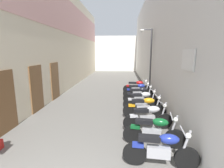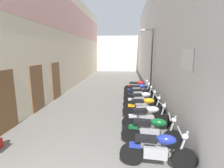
# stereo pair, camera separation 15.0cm
# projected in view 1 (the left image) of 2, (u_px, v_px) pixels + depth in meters

# --- Properties ---
(ground_plane) EXTENTS (38.90, 38.90, 0.00)m
(ground_plane) POSITION_uv_depth(u_px,v_px,m) (107.00, 93.00, 11.81)
(ground_plane) COLOR #66635E
(building_left) EXTENTS (0.45, 22.90, 7.55)m
(building_left) POSITION_uv_depth(u_px,v_px,m) (68.00, 39.00, 13.20)
(building_left) COLOR beige
(building_left) RESTS_ON ground
(building_right) EXTENTS (0.45, 22.90, 7.38)m
(building_right) POSITION_uv_depth(u_px,v_px,m) (151.00, 40.00, 12.86)
(building_right) COLOR silver
(building_right) RESTS_ON ground
(building_far_end) EXTENTS (9.02, 2.00, 5.09)m
(building_far_end) POSITION_uv_depth(u_px,v_px,m) (116.00, 54.00, 25.48)
(building_far_end) COLOR silver
(building_far_end) RESTS_ON ground
(motorcycle_nearest) EXTENTS (1.85, 0.58, 1.04)m
(motorcycle_nearest) POSITION_uv_depth(u_px,v_px,m) (161.00, 149.00, 4.09)
(motorcycle_nearest) COLOR black
(motorcycle_nearest) RESTS_ON ground
(motorcycle_second) EXTENTS (1.84, 0.58, 1.04)m
(motorcycle_second) POSITION_uv_depth(u_px,v_px,m) (154.00, 130.00, 5.05)
(motorcycle_second) COLOR black
(motorcycle_second) RESTS_ON ground
(motorcycle_third) EXTENTS (1.84, 0.58, 1.04)m
(motorcycle_third) POSITION_uv_depth(u_px,v_px,m) (148.00, 117.00, 6.11)
(motorcycle_third) COLOR black
(motorcycle_third) RESTS_ON ground
(motorcycle_fourth) EXTENTS (1.85, 0.58, 1.04)m
(motorcycle_fourth) POSITION_uv_depth(u_px,v_px,m) (145.00, 107.00, 7.21)
(motorcycle_fourth) COLOR black
(motorcycle_fourth) RESTS_ON ground
(motorcycle_fifth) EXTENTS (1.84, 0.58, 1.04)m
(motorcycle_fifth) POSITION_uv_depth(u_px,v_px,m) (142.00, 100.00, 8.23)
(motorcycle_fifth) COLOR black
(motorcycle_fifth) RESTS_ON ground
(motorcycle_sixth) EXTENTS (1.84, 0.58, 1.04)m
(motorcycle_sixth) POSITION_uv_depth(u_px,v_px,m) (140.00, 94.00, 9.32)
(motorcycle_sixth) COLOR black
(motorcycle_sixth) RESTS_ON ground
(motorcycle_seventh) EXTENTS (1.85, 0.58, 1.04)m
(motorcycle_seventh) POSITION_uv_depth(u_px,v_px,m) (138.00, 90.00, 10.32)
(motorcycle_seventh) COLOR black
(motorcycle_seventh) RESTS_ON ground
(motorcycle_eighth) EXTENTS (1.85, 0.58, 1.04)m
(motorcycle_eighth) POSITION_uv_depth(u_px,v_px,m) (137.00, 87.00, 11.38)
(motorcycle_eighth) COLOR black
(motorcycle_eighth) RESTS_ON ground
(street_lamp) EXTENTS (0.79, 0.18, 4.22)m
(street_lamp) POSITION_uv_depth(u_px,v_px,m) (149.00, 57.00, 10.55)
(street_lamp) COLOR #47474C
(street_lamp) RESTS_ON ground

